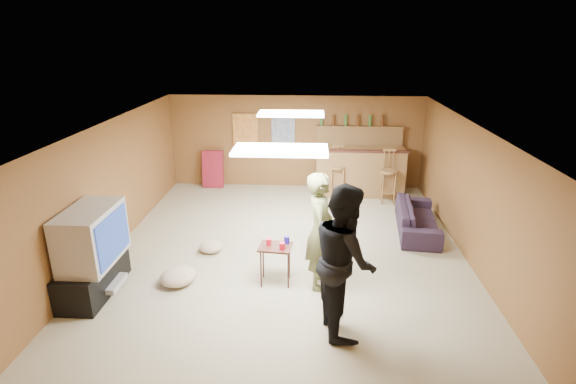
# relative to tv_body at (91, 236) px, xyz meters

# --- Properties ---
(ground) EXTENTS (7.00, 7.00, 0.00)m
(ground) POSITION_rel_tv_body_xyz_m (2.65, 1.50, -0.90)
(ground) COLOR tan
(ground) RESTS_ON ground
(ceiling) EXTENTS (6.00, 7.00, 0.02)m
(ceiling) POSITION_rel_tv_body_xyz_m (2.65, 1.50, 1.30)
(ceiling) COLOR silver
(ceiling) RESTS_ON ground
(wall_back) EXTENTS (6.00, 0.02, 2.20)m
(wall_back) POSITION_rel_tv_body_xyz_m (2.65, 5.00, 0.20)
(wall_back) COLOR brown
(wall_back) RESTS_ON ground
(wall_front) EXTENTS (6.00, 0.02, 2.20)m
(wall_front) POSITION_rel_tv_body_xyz_m (2.65, -2.00, 0.20)
(wall_front) COLOR brown
(wall_front) RESTS_ON ground
(wall_left) EXTENTS (0.02, 7.00, 2.20)m
(wall_left) POSITION_rel_tv_body_xyz_m (-0.35, 1.50, 0.20)
(wall_left) COLOR brown
(wall_left) RESTS_ON ground
(wall_right) EXTENTS (0.02, 7.00, 2.20)m
(wall_right) POSITION_rel_tv_body_xyz_m (5.65, 1.50, 0.20)
(wall_right) COLOR brown
(wall_right) RESTS_ON ground
(tv_stand) EXTENTS (0.55, 1.30, 0.50)m
(tv_stand) POSITION_rel_tv_body_xyz_m (-0.07, 0.00, -0.65)
(tv_stand) COLOR black
(tv_stand) RESTS_ON ground
(dvd_box) EXTENTS (0.35, 0.50, 0.08)m
(dvd_box) POSITION_rel_tv_body_xyz_m (0.15, 0.00, -0.75)
(dvd_box) COLOR #B2B2B7
(dvd_box) RESTS_ON tv_stand
(tv_body) EXTENTS (0.60, 1.10, 0.80)m
(tv_body) POSITION_rel_tv_body_xyz_m (0.00, 0.00, 0.00)
(tv_body) COLOR #B2B2B7
(tv_body) RESTS_ON tv_stand
(tv_screen) EXTENTS (0.02, 0.95, 0.65)m
(tv_screen) POSITION_rel_tv_body_xyz_m (0.31, 0.00, 0.00)
(tv_screen) COLOR navy
(tv_screen) RESTS_ON tv_body
(bar_counter) EXTENTS (2.00, 0.60, 1.10)m
(bar_counter) POSITION_rel_tv_body_xyz_m (4.15, 4.45, -0.35)
(bar_counter) COLOR brown
(bar_counter) RESTS_ON ground
(bar_lip) EXTENTS (2.10, 0.12, 0.05)m
(bar_lip) POSITION_rel_tv_body_xyz_m (4.15, 4.20, 0.20)
(bar_lip) COLOR #391912
(bar_lip) RESTS_ON bar_counter
(bar_shelf) EXTENTS (2.00, 0.18, 0.05)m
(bar_shelf) POSITION_rel_tv_body_xyz_m (4.15, 4.90, 0.60)
(bar_shelf) COLOR brown
(bar_shelf) RESTS_ON bar_backing
(bar_backing) EXTENTS (2.00, 0.14, 0.60)m
(bar_backing) POSITION_rel_tv_body_xyz_m (4.15, 4.92, 0.30)
(bar_backing) COLOR brown
(bar_backing) RESTS_ON bar_counter
(poster_left) EXTENTS (0.60, 0.03, 0.85)m
(poster_left) POSITION_rel_tv_body_xyz_m (1.45, 4.96, 0.45)
(poster_left) COLOR #BF3F26
(poster_left) RESTS_ON wall_back
(poster_right) EXTENTS (0.55, 0.03, 0.80)m
(poster_right) POSITION_rel_tv_body_xyz_m (2.35, 4.96, 0.45)
(poster_right) COLOR #334C99
(poster_right) RESTS_ON wall_back
(folding_chair_stack) EXTENTS (0.50, 0.26, 0.91)m
(folding_chair_stack) POSITION_rel_tv_body_xyz_m (0.65, 4.80, -0.45)
(folding_chair_stack) COLOR maroon
(folding_chair_stack) RESTS_ON ground
(ceiling_panel_front) EXTENTS (1.20, 0.60, 0.04)m
(ceiling_panel_front) POSITION_rel_tv_body_xyz_m (2.65, 0.00, 1.27)
(ceiling_panel_front) COLOR white
(ceiling_panel_front) RESTS_ON ceiling
(ceiling_panel_back) EXTENTS (1.20, 0.60, 0.04)m
(ceiling_panel_back) POSITION_rel_tv_body_xyz_m (2.65, 2.70, 1.27)
(ceiling_panel_back) COLOR white
(ceiling_panel_back) RESTS_ON ceiling
(person_olive) EXTENTS (0.44, 0.65, 1.76)m
(person_olive) POSITION_rel_tv_body_xyz_m (3.19, 0.40, -0.02)
(person_olive) COLOR brown
(person_olive) RESTS_ON ground
(person_black) EXTENTS (0.89, 1.06, 1.93)m
(person_black) POSITION_rel_tv_body_xyz_m (3.47, -0.61, 0.06)
(person_black) COLOR black
(person_black) RESTS_ON ground
(sofa) EXTENTS (0.90, 1.87, 0.53)m
(sofa) POSITION_rel_tv_body_xyz_m (5.06, 2.43, -0.64)
(sofa) COLOR black
(sofa) RESTS_ON ground
(tray_table) EXTENTS (0.51, 0.43, 0.61)m
(tray_table) POSITION_rel_tv_body_xyz_m (2.53, 0.41, -0.59)
(tray_table) COLOR #391912
(tray_table) RESTS_ON ground
(cup_red_near) EXTENTS (0.10, 0.10, 0.10)m
(cup_red_near) POSITION_rel_tv_body_xyz_m (2.44, 0.43, -0.24)
(cup_red_near) COLOR red
(cup_red_near) RESTS_ON tray_table
(cup_red_far) EXTENTS (0.09, 0.09, 0.11)m
(cup_red_far) POSITION_rel_tv_body_xyz_m (2.64, 0.30, -0.23)
(cup_red_far) COLOR red
(cup_red_far) RESTS_ON tray_table
(cup_blue) EXTENTS (0.10, 0.10, 0.11)m
(cup_blue) POSITION_rel_tv_body_xyz_m (2.70, 0.51, -0.23)
(cup_blue) COLOR #1E1595
(cup_blue) RESTS_ON tray_table
(bar_stool_left) EXTENTS (0.47, 0.47, 1.28)m
(bar_stool_left) POSITION_rel_tv_body_xyz_m (3.63, 4.24, -0.26)
(bar_stool_left) COLOR brown
(bar_stool_left) RESTS_ON ground
(bar_stool_right) EXTENTS (0.47, 0.47, 1.20)m
(bar_stool_right) POSITION_rel_tv_body_xyz_m (4.73, 3.95, -0.30)
(bar_stool_right) COLOR brown
(bar_stool_right) RESTS_ON ground
(cushion_near_tv) EXTENTS (0.61, 0.61, 0.23)m
(cushion_near_tv) POSITION_rel_tv_body_xyz_m (1.06, 0.29, -0.78)
(cushion_near_tv) COLOR tan
(cushion_near_tv) RESTS_ON ground
(cushion_mid) EXTENTS (0.40, 0.40, 0.18)m
(cushion_mid) POSITION_rel_tv_body_xyz_m (1.34, 1.37, -0.81)
(cushion_mid) COLOR tan
(cushion_mid) RESTS_ON ground
(cushion_far) EXTENTS (0.65, 0.65, 0.22)m
(cushion_far) POSITION_rel_tv_body_xyz_m (1.09, 0.35, -0.79)
(cushion_far) COLOR tan
(cushion_far) RESTS_ON ground
(bottle_row) EXTENTS (1.48, 0.08, 0.26)m
(bottle_row) POSITION_rel_tv_body_xyz_m (3.95, 4.88, 0.75)
(bottle_row) COLOR #3F7233
(bottle_row) RESTS_ON bar_shelf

